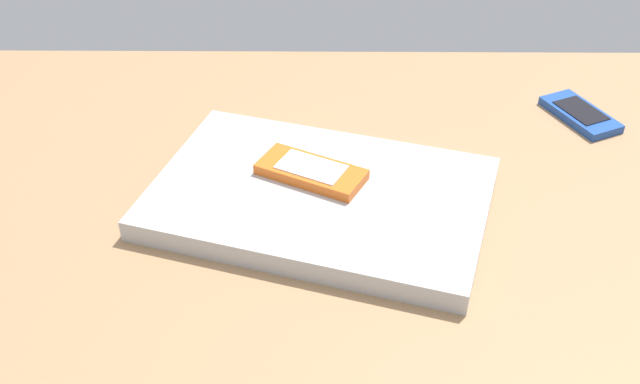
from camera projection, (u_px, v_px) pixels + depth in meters
desk_surface at (381, 229)px, 82.79cm from camera, size 120.00×80.00×3.00cm
laptop_closed at (320, 198)px, 82.78cm from camera, size 41.08×32.95×2.46cm
cell_phone_on_laptop at (311, 172)px, 83.52cm from camera, size 12.84×9.99×1.33cm
cell_phone_on_desk at (580, 114)px, 98.28cm from camera, size 9.14×11.73×1.20cm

